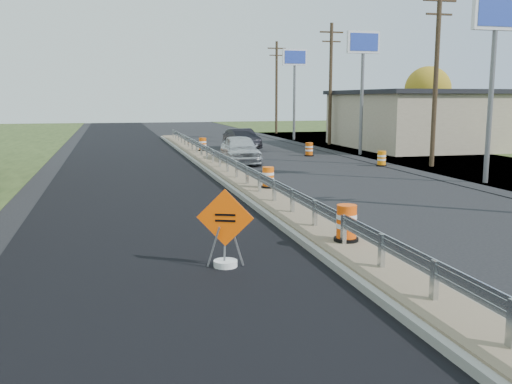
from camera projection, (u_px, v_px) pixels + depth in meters
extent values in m
plane|color=black|center=(274.00, 207.00, 19.54)|extent=(140.00, 140.00, 0.00)
cube|color=black|center=(132.00, 174.00, 28.03)|extent=(7.20, 120.00, 0.01)
cube|color=gray|center=(228.00, 174.00, 27.18)|extent=(1.60, 55.00, 0.18)
cube|color=brown|center=(228.00, 172.00, 27.16)|extent=(1.25, 55.00, 0.05)
cube|color=silver|center=(512.00, 324.00, 7.98)|extent=(0.10, 0.15, 0.70)
cube|color=silver|center=(434.00, 280.00, 9.89)|extent=(0.10, 0.15, 0.70)
cube|color=silver|center=(382.00, 250.00, 11.80)|extent=(0.10, 0.15, 0.70)
cube|color=silver|center=(344.00, 229.00, 13.71)|extent=(0.10, 0.15, 0.70)
cube|color=silver|center=(315.00, 213.00, 15.63)|extent=(0.10, 0.15, 0.70)
cube|color=silver|center=(292.00, 200.00, 17.54)|extent=(0.10, 0.15, 0.70)
cube|color=silver|center=(274.00, 190.00, 19.45)|extent=(0.10, 0.15, 0.70)
cube|color=silver|center=(260.00, 182.00, 21.36)|extent=(0.10, 0.15, 0.70)
cube|color=silver|center=(247.00, 175.00, 23.27)|extent=(0.10, 0.15, 0.70)
cube|color=silver|center=(237.00, 169.00, 25.18)|extent=(0.10, 0.15, 0.70)
cube|color=silver|center=(228.00, 164.00, 27.10)|extent=(0.10, 0.15, 0.70)
cube|color=silver|center=(220.00, 160.00, 29.01)|extent=(0.10, 0.15, 0.70)
cube|color=silver|center=(213.00, 156.00, 30.92)|extent=(0.10, 0.15, 0.70)
cube|color=silver|center=(207.00, 153.00, 32.83)|extent=(0.10, 0.15, 0.70)
cube|color=silver|center=(201.00, 150.00, 34.74)|extent=(0.10, 0.15, 0.70)
cube|color=silver|center=(197.00, 147.00, 36.66)|extent=(0.10, 0.15, 0.70)
cube|color=silver|center=(192.00, 145.00, 38.57)|extent=(0.10, 0.15, 0.70)
cube|color=silver|center=(188.00, 142.00, 40.48)|extent=(0.10, 0.15, 0.70)
cube|color=silver|center=(185.00, 140.00, 42.39)|extent=(0.10, 0.15, 0.70)
cube|color=silver|center=(181.00, 138.00, 44.30)|extent=(0.10, 0.15, 0.70)
cube|color=silver|center=(178.00, 137.00, 46.21)|extent=(0.10, 0.15, 0.70)
cube|color=silver|center=(176.00, 135.00, 48.13)|extent=(0.10, 0.15, 0.70)
cube|color=silver|center=(173.00, 134.00, 50.04)|extent=(0.10, 0.15, 0.70)
cube|color=silver|center=(223.00, 158.00, 28.02)|extent=(0.04, 46.00, 0.34)
cube|color=silver|center=(224.00, 160.00, 28.03)|extent=(0.06, 46.00, 0.03)
cube|color=silver|center=(223.00, 156.00, 28.01)|extent=(0.06, 46.00, 0.03)
cube|color=tan|center=(466.00, 120.00, 43.46)|extent=(18.00, 12.00, 4.00)
cube|color=black|center=(467.00, 92.00, 43.12)|extent=(18.50, 12.50, 0.30)
cube|color=black|center=(357.00, 127.00, 41.34)|extent=(0.08, 7.20, 2.20)
cylinder|color=slate|center=(490.00, 105.00, 24.42)|extent=(0.22, 0.22, 6.80)
cube|color=white|center=(496.00, 13.00, 23.80)|extent=(2.20, 0.25, 1.40)
cube|color=#263FB2|center=(496.00, 13.00, 23.80)|extent=(1.90, 0.30, 1.10)
cylinder|color=slate|center=(362.00, 103.00, 36.85)|extent=(0.22, 0.22, 6.80)
cube|color=white|center=(363.00, 42.00, 36.23)|extent=(2.20, 0.25, 1.40)
cube|color=#263FB2|center=(363.00, 42.00, 36.23)|extent=(1.90, 0.30, 1.10)
cylinder|color=slate|center=(294.00, 101.00, 50.23)|extent=(0.22, 0.22, 6.80)
cube|color=white|center=(295.00, 57.00, 49.61)|extent=(2.20, 0.25, 1.40)
cube|color=#263FB2|center=(295.00, 57.00, 49.61)|extent=(1.90, 0.30, 1.10)
cylinder|color=#473523|center=(436.00, 79.00, 30.19)|extent=(0.26, 0.26, 9.40)
cube|color=#473523|center=(440.00, 0.00, 29.53)|extent=(1.90, 0.12, 0.12)
cube|color=#473523|center=(439.00, 14.00, 29.65)|extent=(1.50, 0.10, 0.10)
cylinder|color=#473523|center=(330.00, 85.00, 44.53)|extent=(0.26, 0.26, 9.40)
cube|color=#473523|center=(332.00, 32.00, 43.87)|extent=(1.90, 0.12, 0.12)
cube|color=#473523|center=(331.00, 41.00, 43.99)|extent=(1.50, 0.10, 0.10)
cylinder|color=#473523|center=(276.00, 88.00, 58.86)|extent=(0.26, 0.26, 9.40)
cube|color=#473523|center=(277.00, 48.00, 58.21)|extent=(1.90, 0.12, 0.12)
cube|color=#473523|center=(277.00, 55.00, 58.32)|extent=(1.50, 0.10, 0.10)
cylinder|color=#473523|center=(426.00, 119.00, 58.14)|extent=(0.36, 0.36, 3.08)
sphere|color=#B39326|center=(428.00, 89.00, 57.65)|extent=(4.62, 4.62, 4.62)
cylinder|color=white|center=(225.00, 264.00, 12.61)|extent=(0.53, 0.53, 0.15)
cube|color=slate|center=(213.00, 247.00, 12.48)|extent=(0.30, 0.15, 0.92)
cube|color=slate|center=(237.00, 246.00, 12.61)|extent=(0.30, 0.15, 0.92)
cube|color=slate|center=(225.00, 246.00, 12.59)|extent=(0.12, 0.23, 0.93)
cube|color=#FF5405|center=(225.00, 218.00, 12.44)|extent=(1.19, 0.50, 1.27)
cube|color=black|center=(225.00, 215.00, 12.41)|extent=(0.42, 0.18, 0.05)
cube|color=black|center=(225.00, 221.00, 12.43)|extent=(0.42, 0.18, 0.05)
cylinder|color=black|center=(346.00, 239.00, 14.00)|extent=(0.61, 0.61, 0.08)
cylinder|color=#FF510A|center=(346.00, 222.00, 13.93)|extent=(0.49, 0.49, 0.86)
cylinder|color=white|center=(347.00, 216.00, 13.91)|extent=(0.50, 0.50, 0.11)
cylinder|color=white|center=(346.00, 225.00, 13.95)|extent=(0.50, 0.50, 0.11)
cylinder|color=black|center=(268.00, 187.00, 22.28)|extent=(0.56, 0.56, 0.07)
cylinder|color=#F15C0A|center=(268.00, 177.00, 22.21)|extent=(0.45, 0.45, 0.78)
cylinder|color=white|center=(268.00, 174.00, 22.19)|extent=(0.46, 0.46, 0.10)
cylinder|color=white|center=(268.00, 179.00, 22.23)|extent=(0.46, 0.46, 0.10)
cylinder|color=black|center=(203.00, 150.00, 37.76)|extent=(0.59, 0.59, 0.08)
cylinder|color=#D85409|center=(203.00, 144.00, 37.69)|extent=(0.47, 0.47, 0.83)
cylinder|color=white|center=(203.00, 142.00, 37.67)|extent=(0.49, 0.49, 0.11)
cylinder|color=white|center=(203.00, 145.00, 37.71)|extent=(0.49, 0.49, 0.11)
cylinder|color=black|center=(381.00, 165.00, 31.28)|extent=(0.57, 0.57, 0.08)
cylinder|color=orange|center=(382.00, 158.00, 31.21)|extent=(0.45, 0.45, 0.80)
cylinder|color=white|center=(382.00, 156.00, 31.19)|extent=(0.47, 0.47, 0.10)
cylinder|color=white|center=(382.00, 160.00, 31.22)|extent=(0.47, 0.47, 0.10)
cylinder|color=black|center=(309.00, 155.00, 36.68)|extent=(0.59, 0.59, 0.08)
cylinder|color=#D55008|center=(309.00, 149.00, 36.61)|extent=(0.47, 0.47, 0.83)
cylinder|color=white|center=(309.00, 147.00, 36.59)|extent=(0.49, 0.49, 0.11)
cylinder|color=white|center=(309.00, 150.00, 36.62)|extent=(0.49, 0.49, 0.11)
imported|color=silver|center=(240.00, 149.00, 32.50)|extent=(2.16, 4.82, 1.61)
imported|color=black|center=(242.00, 139.00, 41.48)|extent=(2.03, 4.65, 1.49)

